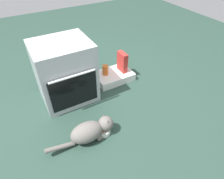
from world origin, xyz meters
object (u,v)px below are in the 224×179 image
Objects in this scene: cat at (90,131)px; cereal_box at (122,62)px; food_bowl at (104,131)px; pantry_cabinet at (114,76)px; oven at (65,72)px; sauce_jar at (105,70)px.

cat is 1.15m from cereal_box.
cereal_box reaches higher than food_bowl.
cereal_box reaches higher than cat.
pantry_cabinet is 1.05m from cat.
sauce_jar is (0.57, 0.07, -0.20)m from oven.
food_bowl is 0.17m from cat.
oven reaches higher than cat.
sauce_jar is at bearing 164.44° from pantry_cabinet.
oven is 2.67× the size of cereal_box.
oven is 0.82m from food_bowl.
sauce_jar reaches higher than food_bowl.
food_bowl is 0.93m from sauce_jar.
sauce_jar is 0.27m from cereal_box.
oven is 1.05× the size of cat.
cereal_box is at bearing 0.64° from pantry_cabinet.
food_bowl is (-0.57, -0.77, -0.02)m from pantry_cabinet.
oven is at bearing 88.73° from cat.
cereal_box is at bearing 43.16° from cat.
food_bowl is (0.12, -0.74, -0.34)m from oven.
cereal_box is at bearing -6.90° from sauce_jar.
food_bowl is 1.06× the size of sauce_jar.
food_bowl is at bearing 0.00° from cat.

